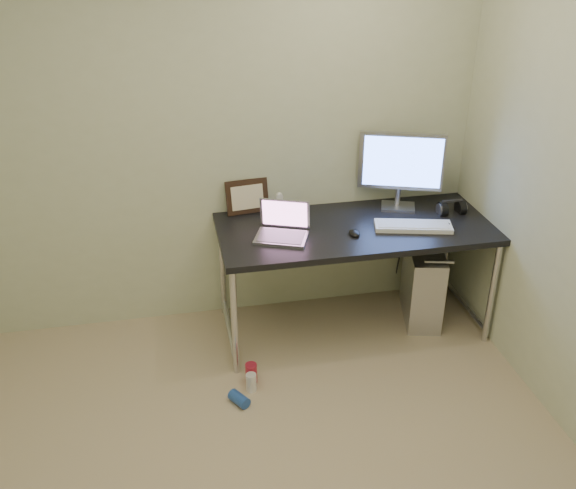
{
  "coord_description": "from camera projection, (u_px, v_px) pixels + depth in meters",
  "views": [
    {
      "loc": [
        -0.23,
        -2.07,
        2.49
      ],
      "look_at": [
        0.39,
        1.03,
        0.85
      ],
      "focal_mm": 40.0,
      "sensor_mm": 36.0,
      "label": 1
    }
  ],
  "objects": [
    {
      "name": "mouse_right",
      "position": [
        448.0,
        225.0,
        3.97
      ],
      "size": [
        0.08,
        0.12,
        0.04
      ],
      "primitive_type": "ellipsoid",
      "rotation": [
        0.0,
        0.0,
        0.09
      ],
      "color": "black",
      "rests_on": "desk"
    },
    {
      "name": "cable_b",
      "position": [
        414.0,
        248.0,
        4.53
      ],
      "size": [
        0.02,
        0.11,
        0.71
      ],
      "primitive_type": "cylinder",
      "rotation": [
        0.14,
        0.0,
        0.09
      ],
      "color": "black",
      "rests_on": "ground"
    },
    {
      "name": "can_blue",
      "position": [
        239.0,
        399.0,
        3.64
      ],
      "size": [
        0.12,
        0.14,
        0.07
      ],
      "primitive_type": "cylinder",
      "rotation": [
        1.57,
        0.0,
        0.57
      ],
      "color": "#254DAB",
      "rests_on": "ground"
    },
    {
      "name": "monitor",
      "position": [
        401.0,
        165.0,
        4.12
      ],
      "size": [
        0.52,
        0.23,
        0.51
      ],
      "rotation": [
        0.0,
        0.0,
        -0.35
      ],
      "color": "#A4A4AA",
      "rests_on": "desk"
    },
    {
      "name": "picture_frame",
      "position": [
        247.0,
        196.0,
        4.14
      ],
      "size": [
        0.29,
        0.12,
        0.22
      ],
      "primitive_type": "cube",
      "rotation": [
        -0.21,
        0.0,
        0.14
      ],
      "color": "black",
      "rests_on": "desk"
    },
    {
      "name": "keyboard",
      "position": [
        413.0,
        226.0,
        3.97
      ],
      "size": [
        0.49,
        0.26,
        0.03
      ],
      "primitive_type": "cube",
      "rotation": [
        0.0,
        0.0,
        -0.25
      ],
      "color": "white",
      "rests_on": "desk"
    },
    {
      "name": "laptop",
      "position": [
        283.0,
        228.0,
        3.86
      ],
      "size": [
        0.38,
        0.35,
        0.21
      ],
      "rotation": [
        0.0,
        0.0,
        -0.38
      ],
      "color": "#A4A4AA",
      "rests_on": "desk"
    },
    {
      "name": "wall_back",
      "position": [
        202.0,
        139.0,
        3.94
      ],
      "size": [
        3.5,
        0.02,
        2.5
      ],
      "primitive_type": "cube",
      "color": "beige",
      "rests_on": "ground"
    },
    {
      "name": "can_red",
      "position": [
        251.0,
        373.0,
        3.8
      ],
      "size": [
        0.09,
        0.09,
        0.13
      ],
      "primitive_type": "cylinder",
      "rotation": [
        0.0,
        0.0,
        0.38
      ],
      "color": "#B42039",
      "rests_on": "ground"
    },
    {
      "name": "can_white",
      "position": [
        251.0,
        382.0,
        3.74
      ],
      "size": [
        0.08,
        0.08,
        0.11
      ],
      "primitive_type": "cylinder",
      "rotation": [
        0.0,
        0.0,
        0.43
      ],
      "color": "white",
      "rests_on": "ground"
    },
    {
      "name": "cable_a",
      "position": [
        402.0,
        245.0,
        4.53
      ],
      "size": [
        0.01,
        0.16,
        0.69
      ],
      "primitive_type": "cylinder",
      "rotation": [
        0.21,
        0.0,
        0.0
      ],
      "color": "black",
      "rests_on": "ground"
    },
    {
      "name": "desk",
      "position": [
        355.0,
        237.0,
        4.04
      ],
      "size": [
        1.71,
        0.75,
        0.75
      ],
      "color": "black",
      "rests_on": "ground"
    },
    {
      "name": "headphones",
      "position": [
        452.0,
        209.0,
        4.16
      ],
      "size": [
        0.17,
        0.11,
        0.12
      ],
      "rotation": [
        0.0,
        0.0,
        0.01
      ],
      "color": "black",
      "rests_on": "desk"
    },
    {
      "name": "webcam",
      "position": [
        279.0,
        198.0,
        4.14
      ],
      "size": [
        0.05,
        0.03,
        0.13
      ],
      "rotation": [
        0.0,
        0.0,
        -0.03
      ],
      "color": "silver",
      "rests_on": "desk"
    },
    {
      "name": "mouse_left",
      "position": [
        354.0,
        232.0,
        3.89
      ],
      "size": [
        0.06,
        0.1,
        0.03
      ],
      "primitive_type": "ellipsoid",
      "rotation": [
        0.0,
        0.0,
        0.01
      ],
      "color": "black",
      "rests_on": "desk"
    },
    {
      "name": "tower_computer",
      "position": [
        422.0,
        283.0,
        4.34
      ],
      "size": [
        0.33,
        0.53,
        0.55
      ],
      "rotation": [
        0.0,
        0.0,
        -0.24
      ],
      "color": "silver",
      "rests_on": "ground"
    }
  ]
}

